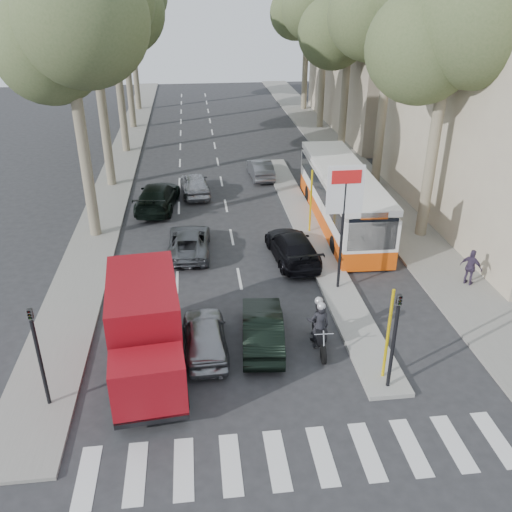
{
  "coord_description": "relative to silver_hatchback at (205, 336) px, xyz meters",
  "views": [
    {
      "loc": [
        -2.67,
        -14.81,
        11.96
      ],
      "look_at": [
        -0.27,
        5.51,
        1.6
      ],
      "focal_mm": 38.0,
      "sensor_mm": 36.0,
      "label": 1
    }
  ],
  "objects": [
    {
      "name": "ground",
      "position": [
        2.6,
        -1.31,
        -0.66
      ],
      "size": [
        120.0,
        120.0,
        0.0
      ],
      "primitive_type": "plane",
      "color": "#28282B",
      "rests_on": "ground"
    },
    {
      "name": "sidewalk_right",
      "position": [
        11.2,
        23.69,
        -0.6
      ],
      "size": [
        3.2,
        70.0,
        0.12
      ],
      "primitive_type": "cube",
      "color": "gray",
      "rests_on": "ground"
    },
    {
      "name": "median_left",
      "position": [
        -5.4,
        26.69,
        -0.6
      ],
      "size": [
        2.4,
        64.0,
        0.12
      ],
      "primitive_type": "cube",
      "color": "gray",
      "rests_on": "ground"
    },
    {
      "name": "traffic_island",
      "position": [
        5.85,
        9.69,
        -0.58
      ],
      "size": [
        1.5,
        26.0,
        0.16
      ],
      "primitive_type": "cube",
      "color": "gray",
      "rests_on": "ground"
    },
    {
      "name": "building_far",
      "position": [
        18.1,
        32.69,
        7.34
      ],
      "size": [
        11.0,
        20.0,
        16.0
      ],
      "primitive_type": "cube",
      "color": "#B7A88E",
      "rests_on": "ground"
    },
    {
      "name": "billboard",
      "position": [
        5.85,
        3.69,
        3.05
      ],
      "size": [
        1.5,
        12.1,
        5.6
      ],
      "color": "yellow",
      "rests_on": "ground"
    },
    {
      "name": "traffic_light_island",
      "position": [
        5.85,
        -2.81,
        1.83
      ],
      "size": [
        0.16,
        0.41,
        3.6
      ],
      "color": "black",
      "rests_on": "ground"
    },
    {
      "name": "traffic_light_left",
      "position": [
        -5.0,
        -2.31,
        1.83
      ],
      "size": [
        0.16,
        0.41,
        3.6
      ],
      "color": "black",
      "rests_on": "ground"
    },
    {
      "name": "tree_l_a",
      "position": [
        -5.27,
        10.81,
        9.73
      ],
      "size": [
        7.4,
        7.2,
        14.1
      ],
      "color": "#6B604C",
      "rests_on": "ground"
    },
    {
      "name": "tree_l_b",
      "position": [
        -5.37,
        18.81,
        10.42
      ],
      "size": [
        7.4,
        7.2,
        14.88
      ],
      "color": "#6B604C",
      "rests_on": "ground"
    },
    {
      "name": "tree_l_c",
      "position": [
        -5.17,
        26.81,
        9.38
      ],
      "size": [
        7.4,
        7.2,
        13.71
      ],
      "color": "#6B604C",
      "rests_on": "ground"
    },
    {
      "name": "tree_r_a",
      "position": [
        11.73,
        8.81,
        9.73
      ],
      "size": [
        7.4,
        7.2,
        14.1
      ],
      "color": "#6B604C",
      "rests_on": "ground"
    },
    {
      "name": "tree_r_c",
      "position": [
        11.63,
        24.81,
        9.04
      ],
      "size": [
        7.4,
        7.2,
        13.32
      ],
      "color": "#6B604C",
      "rests_on": "ground"
    },
    {
      "name": "tree_r_e",
      "position": [
        11.83,
        40.81,
        9.73
      ],
      "size": [
        7.4,
        7.2,
        14.1
      ],
      "color": "#6B604C",
      "rests_on": "ground"
    },
    {
      "name": "silver_hatchback",
      "position": [
        0.0,
        0.0,
        0.0
      ],
      "size": [
        1.65,
        3.89,
        1.31
      ],
      "primitive_type": "imported",
      "rotation": [
        0.0,
        0.0,
        3.17
      ],
      "color": "#95979C",
      "rests_on": "ground"
    },
    {
      "name": "dark_hatchback",
      "position": [
        2.1,
        0.22,
        0.03
      ],
      "size": [
        1.83,
        4.27,
        1.37
      ],
      "primitive_type": "imported",
      "rotation": [
        0.0,
        0.0,
        3.05
      ],
      "color": "black",
      "rests_on": "ground"
    },
    {
      "name": "queue_car_a",
      "position": [
        -0.52,
        8.06,
        -0.05
      ],
      "size": [
        2.24,
        4.47,
        1.21
      ],
      "primitive_type": "imported",
      "rotation": [
        0.0,
        0.0,
        3.09
      ],
      "color": "#53565C",
      "rests_on": "ground"
    },
    {
      "name": "queue_car_b",
      "position": [
        4.4,
        6.77,
        0.03
      ],
      "size": [
        2.33,
        4.88,
        1.37
      ],
      "primitive_type": "imported",
      "rotation": [
        0.0,
        0.0,
        3.23
      ],
      "color": "black",
      "rests_on": "ground"
    },
    {
      "name": "queue_car_c",
      "position": [
        -0.07,
        16.35,
        0.05
      ],
      "size": [
        2.02,
        4.25,
        1.4
      ],
      "primitive_type": "imported",
      "rotation": [
        0.0,
        0.0,
        3.23
      ],
      "color": "#94969B",
      "rests_on": "ground"
    },
    {
      "name": "queue_car_d",
      "position": [
        4.4,
        19.11,
        -0.02
      ],
      "size": [
        1.57,
        3.94,
        1.28
      ],
      "primitive_type": "imported",
      "rotation": [
        0.0,
        0.0,
        3.2
      ],
      "color": "#4F5157",
      "rests_on": "ground"
    },
    {
      "name": "queue_car_e",
      "position": [
        -2.3,
        14.27,
        0.09
      ],
      "size": [
        2.76,
        5.4,
        1.5
      ],
      "primitive_type": "imported",
      "rotation": [
        0.0,
        0.0,
        3.01
      ],
      "color": "black",
      "rests_on": "ground"
    },
    {
      "name": "red_truck",
      "position": [
        -1.97,
        -0.82,
        1.02
      ],
      "size": [
        2.76,
        6.11,
        3.16
      ],
      "rotation": [
        0.0,
        0.0,
        0.09
      ],
      "color": "black",
      "rests_on": "ground"
    },
    {
      "name": "city_bus",
      "position": [
        7.83,
        10.84,
        0.97
      ],
      "size": [
        2.9,
        11.8,
        3.09
      ],
      "rotation": [
        0.0,
        0.0,
        -0.03
      ],
      "color": "#E74F0C",
      "rests_on": "ground"
    },
    {
      "name": "motorcycle",
      "position": [
        4.11,
        -0.13,
        0.24
      ],
      "size": [
        0.85,
        2.33,
        1.98
      ],
      "rotation": [
        0.0,
        0.0,
        -0.04
      ],
      "color": "black",
      "rests_on": "ground"
    },
    {
      "name": "pedestrian_near",
      "position": [
        11.61,
        3.33,
        0.28
      ],
      "size": [
        0.98,
        1.03,
        1.64
      ],
      "primitive_type": "imported",
      "rotation": [
        0.0,
        0.0,
        2.28
      ],
      "color": "#433550",
      "rests_on": "sidewalk_right"
    },
    {
      "name": "pedestrian_far",
      "position": [
        9.8,
        11.68,
        0.24
      ],
      "size": [
        1.09,
        0.91,
        1.55
      ],
      "primitive_type": "imported",
      "rotation": [
        0.0,
        0.0,
        3.71
      ],
      "color": "brown",
      "rests_on": "sidewalk_right"
    }
  ]
}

